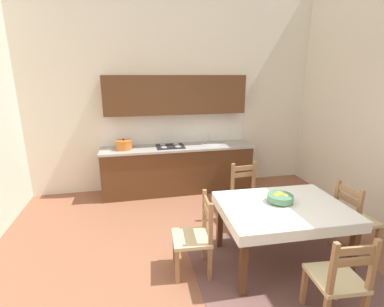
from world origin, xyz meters
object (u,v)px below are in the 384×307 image
object	(u,v)px
dining_chair_kitchen_side	(247,196)
dining_chair_camera_side	(338,280)
dining_table	(282,214)
dining_chair_tv_side	(195,237)
kitchen_cabinetry	(177,148)
fruit_bowl	(280,198)
dining_chair_window_side	(354,220)

from	to	relation	value
dining_chair_kitchen_side	dining_chair_camera_side	size ratio (longest dim) A/B	1.00
dining_table	dining_chair_tv_side	xyz separation A→B (m)	(-1.03, 0.06, -0.20)
kitchen_cabinetry	dining_chair_camera_side	distance (m)	3.50
kitchen_cabinetry	dining_table	distance (m)	2.61
dining_chair_kitchen_side	fruit_bowl	size ratio (longest dim) A/B	3.10
kitchen_cabinetry	dining_chair_tv_side	size ratio (longest dim) A/B	3.07
fruit_bowl	dining_table	bearing A→B (deg)	-87.62
dining_chair_window_side	dining_chair_camera_side	world-z (taller)	same
dining_chair_camera_side	fruit_bowl	xyz separation A→B (m)	(-0.06, 0.97, 0.37)
kitchen_cabinetry	dining_table	size ratio (longest dim) A/B	1.93
dining_chair_camera_side	dining_chair_tv_side	world-z (taller)	same
dining_table	dining_chair_camera_side	distance (m)	0.92
dining_chair_kitchen_side	dining_chair_tv_side	size ratio (longest dim) A/B	1.00
dining_chair_kitchen_side	dining_chair_tv_side	bearing A→B (deg)	-138.16
kitchen_cabinetry	dining_chair_kitchen_side	bearing A→B (deg)	-61.52
dining_chair_kitchen_side	dining_chair_window_side	distance (m)	1.41
dining_chair_kitchen_side	fruit_bowl	world-z (taller)	dining_chair_kitchen_side
dining_table	kitchen_cabinetry	bearing A→B (deg)	108.76
kitchen_cabinetry	dining_chair_kitchen_side	xyz separation A→B (m)	(0.81, -1.50, -0.41)
dining_chair_tv_side	fruit_bowl	xyz separation A→B (m)	(1.03, 0.02, 0.37)
dining_table	dining_chair_kitchen_side	bearing A→B (deg)	91.40
kitchen_cabinetry	dining_chair_window_side	size ratio (longest dim) A/B	3.07
dining_chair_kitchen_side	fruit_bowl	xyz separation A→B (m)	(0.02, -0.88, 0.37)
dining_table	dining_chair_tv_side	distance (m)	1.05
kitchen_cabinetry	dining_chair_kitchen_side	distance (m)	1.75
dining_chair_window_side	dining_chair_tv_side	world-z (taller)	same
dining_chair_kitchen_side	dining_chair_tv_side	xyz separation A→B (m)	(-1.01, -0.90, 0.00)
dining_table	dining_chair_window_side	size ratio (longest dim) A/B	1.59
dining_table	dining_chair_tv_side	size ratio (longest dim) A/B	1.59
dining_chair_tv_side	kitchen_cabinetry	bearing A→B (deg)	85.28
dining_chair_kitchen_side	dining_chair_window_side	bearing A→B (deg)	-42.54
kitchen_cabinetry	fruit_bowl	xyz separation A→B (m)	(0.83, -2.38, -0.04)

